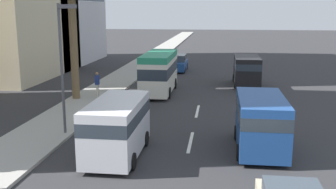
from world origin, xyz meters
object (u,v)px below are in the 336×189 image
(minibus_fifth, at_px, (159,71))
(street_lamp, at_px, (63,54))
(van_third, at_px, (117,125))
(van_fourth, at_px, (261,120))
(car_lead, at_px, (177,63))
(van_sixth, at_px, (247,69))
(pedestrian_mid_block, at_px, (97,83))

(minibus_fifth, bearing_deg, street_lamp, -15.31)
(van_third, bearing_deg, van_fourth, 103.87)
(minibus_fifth, bearing_deg, car_lead, 179.05)
(van_third, bearing_deg, minibus_fifth, -179.07)
(van_fourth, relative_size, street_lamp, 0.73)
(van_sixth, height_order, pedestrian_mid_block, van_sixth)
(minibus_fifth, xyz_separation_m, pedestrian_mid_block, (-2.59, 4.20, -0.55))
(car_lead, height_order, van_sixth, van_sixth)
(car_lead, height_order, minibus_fifth, minibus_fifth)
(van_fourth, distance_m, pedestrian_mid_block, 14.58)
(van_third, relative_size, van_sixth, 1.03)
(pedestrian_mid_block, bearing_deg, minibus_fifth, 137.12)
(van_third, distance_m, street_lamp, 5.06)
(street_lamp, bearing_deg, van_third, -127.59)
(van_sixth, bearing_deg, street_lamp, 146.87)
(car_lead, distance_m, street_lamp, 23.70)
(car_lead, xyz_separation_m, street_lamp, (-23.22, 3.31, 3.41))
(car_lead, bearing_deg, pedestrian_mid_block, -16.96)
(pedestrian_mid_block, xyz_separation_m, street_lamp, (-8.80, -1.08, 3.05))
(van_fourth, height_order, van_sixth, van_fourth)
(car_lead, xyz_separation_m, van_third, (-25.80, -0.03, 0.63))
(street_lamp, bearing_deg, car_lead, -8.12)
(van_sixth, bearing_deg, pedestrian_mid_block, 120.86)
(van_fourth, distance_m, van_sixth, 16.50)
(van_third, distance_m, van_fourth, 6.54)
(pedestrian_mid_block, bearing_deg, van_fourth, 63.12)
(van_fourth, xyz_separation_m, street_lamp, (1.01, 9.70, 2.78))
(van_fourth, bearing_deg, pedestrian_mid_block, 47.70)
(minibus_fifth, bearing_deg, van_fourth, 27.94)
(van_third, relative_size, street_lamp, 0.75)
(car_lead, relative_size, minibus_fifth, 0.69)
(minibus_fifth, height_order, pedestrian_mid_block, minibus_fifth)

